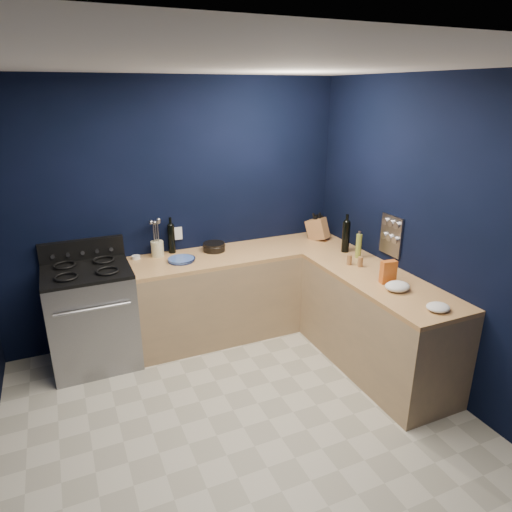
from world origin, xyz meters
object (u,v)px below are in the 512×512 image
gas_range (93,318)px  plate_stack (181,260)px  utensil_crock (157,249)px  crouton_bag (388,272)px  knife_block (317,229)px

gas_range → plate_stack: size_ratio=3.67×
plate_stack → utensil_crock: (-0.17, 0.24, 0.06)m
crouton_bag → plate_stack: bearing=147.3°
gas_range → knife_block: knife_block is taller
plate_stack → crouton_bag: (1.49, -1.22, 0.08)m
gas_range → crouton_bag: 2.71m
utensil_crock → crouton_bag: 2.21m
plate_stack → utensil_crock: size_ratio=1.62×
gas_range → knife_block: bearing=1.3°
knife_block → crouton_bag: 1.29m
gas_range → utensil_crock: 0.89m
plate_stack → utensil_crock: 0.30m
plate_stack → crouton_bag: crouton_bag is taller
gas_range → plate_stack: 0.98m
crouton_bag → gas_range: bearing=159.0°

